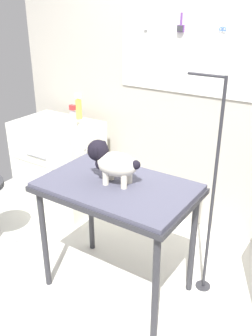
{
  "coord_description": "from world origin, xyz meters",
  "views": [
    {
      "loc": [
        1.14,
        -1.63,
        1.96
      ],
      "look_at": [
        -0.01,
        0.12,
        1.0
      ],
      "focal_mm": 39.3,
      "sensor_mm": 36.0,
      "label": 1
    }
  ],
  "objects_px": {
    "grooming_table": "(117,196)",
    "conditioner_bottle": "(79,108)",
    "grooming_arm": "(211,202)",
    "dog": "(111,161)",
    "counter_left": "(59,165)"
  },
  "relations": [
    {
      "from": "grooming_table",
      "to": "conditioner_bottle",
      "type": "height_order",
      "value": "conditioner_bottle"
    },
    {
      "from": "grooming_arm",
      "to": "conditioner_bottle",
      "type": "height_order",
      "value": "grooming_arm"
    },
    {
      "from": "grooming_arm",
      "to": "conditioner_bottle",
      "type": "distance_m",
      "value": 1.73
    },
    {
      "from": "grooming_table",
      "to": "dog",
      "type": "bearing_deg",
      "value": -179.33
    },
    {
      "from": "grooming_table",
      "to": "dog",
      "type": "xyz_separation_m",
      "value": [
        -0.04,
        -0.0,
        0.24
      ]
    },
    {
      "from": "conditioner_bottle",
      "to": "counter_left",
      "type": "bearing_deg",
      "value": -117.38
    },
    {
      "from": "grooming_arm",
      "to": "dog",
      "type": "distance_m",
      "value": 0.72
    },
    {
      "from": "grooming_arm",
      "to": "counter_left",
      "type": "relative_size",
      "value": 1.76
    },
    {
      "from": "counter_left",
      "to": "conditioner_bottle",
      "type": "relative_size",
      "value": 3.51
    },
    {
      "from": "grooming_table",
      "to": "counter_left",
      "type": "distance_m",
      "value": 1.42
    },
    {
      "from": "grooming_arm",
      "to": "grooming_table",
      "type": "bearing_deg",
      "value": -146.64
    },
    {
      "from": "grooming_table",
      "to": "grooming_arm",
      "type": "height_order",
      "value": "grooming_arm"
    },
    {
      "from": "grooming_table",
      "to": "conditioner_bottle",
      "type": "distance_m",
      "value": 1.43
    },
    {
      "from": "grooming_arm",
      "to": "dog",
      "type": "height_order",
      "value": "grooming_arm"
    },
    {
      "from": "grooming_table",
      "to": "counter_left",
      "type": "xyz_separation_m",
      "value": [
        -1.19,
        0.69,
        -0.33
      ]
    }
  ]
}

